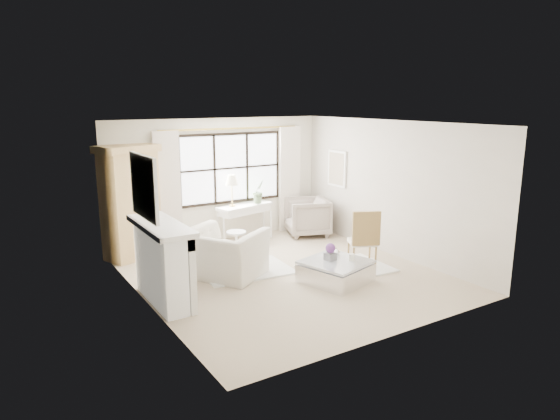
# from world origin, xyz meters

# --- Properties ---
(floor) EXTENTS (5.50, 5.50, 0.00)m
(floor) POSITION_xyz_m (0.00, 0.00, 0.00)
(floor) COLOR #C6B093
(floor) RESTS_ON ground
(ceiling) EXTENTS (5.50, 5.50, 0.00)m
(ceiling) POSITION_xyz_m (0.00, 0.00, 2.70)
(ceiling) COLOR silver
(ceiling) RESTS_ON ground
(wall_back) EXTENTS (5.00, 0.00, 5.00)m
(wall_back) POSITION_xyz_m (0.00, 2.75, 1.35)
(wall_back) COLOR white
(wall_back) RESTS_ON ground
(wall_front) EXTENTS (5.00, 0.00, 5.00)m
(wall_front) POSITION_xyz_m (0.00, -2.75, 1.35)
(wall_front) COLOR beige
(wall_front) RESTS_ON ground
(wall_left) EXTENTS (0.00, 5.50, 5.50)m
(wall_left) POSITION_xyz_m (-2.50, 0.00, 1.35)
(wall_left) COLOR silver
(wall_left) RESTS_ON ground
(wall_right) EXTENTS (0.00, 5.50, 5.50)m
(wall_right) POSITION_xyz_m (2.50, 0.00, 1.35)
(wall_right) COLOR beige
(wall_right) RESTS_ON ground
(window_pane) EXTENTS (2.40, 0.02, 1.50)m
(window_pane) POSITION_xyz_m (0.30, 2.73, 1.60)
(window_pane) COLOR white
(window_pane) RESTS_ON wall_back
(window_frame) EXTENTS (2.50, 0.04, 1.50)m
(window_frame) POSITION_xyz_m (0.30, 2.72, 1.60)
(window_frame) COLOR black
(window_frame) RESTS_ON wall_back
(curtain_rod) EXTENTS (3.30, 0.04, 0.04)m
(curtain_rod) POSITION_xyz_m (0.30, 2.67, 2.47)
(curtain_rod) COLOR gold
(curtain_rod) RESTS_ON wall_back
(curtain_left) EXTENTS (0.55, 0.10, 2.47)m
(curtain_left) POSITION_xyz_m (-1.20, 2.65, 1.24)
(curtain_left) COLOR beige
(curtain_left) RESTS_ON ground
(curtain_right) EXTENTS (0.55, 0.10, 2.47)m
(curtain_right) POSITION_xyz_m (1.80, 2.65, 1.24)
(curtain_right) COLOR white
(curtain_right) RESTS_ON ground
(fireplace) EXTENTS (0.58, 1.66, 1.26)m
(fireplace) POSITION_xyz_m (-2.27, 0.00, 0.65)
(fireplace) COLOR white
(fireplace) RESTS_ON ground
(mirror_frame) EXTENTS (0.05, 1.15, 0.95)m
(mirror_frame) POSITION_xyz_m (-2.47, 0.00, 1.84)
(mirror_frame) COLOR silver
(mirror_frame) RESTS_ON wall_left
(mirror_glass) EXTENTS (0.02, 1.00, 0.80)m
(mirror_glass) POSITION_xyz_m (-2.44, 0.00, 1.84)
(mirror_glass) COLOR silver
(mirror_glass) RESTS_ON wall_left
(art_frame) EXTENTS (0.04, 0.62, 0.82)m
(art_frame) POSITION_xyz_m (2.47, 1.70, 1.55)
(art_frame) COLOR white
(art_frame) RESTS_ON wall_right
(art_canvas) EXTENTS (0.01, 0.52, 0.72)m
(art_canvas) POSITION_xyz_m (2.45, 1.70, 1.55)
(art_canvas) COLOR #C2B196
(art_canvas) RESTS_ON wall_right
(mantel_lamp) EXTENTS (0.22, 0.22, 0.51)m
(mantel_lamp) POSITION_xyz_m (-2.21, 0.63, 1.65)
(mantel_lamp) COLOR black
(mantel_lamp) RESTS_ON fireplace
(armoire) EXTENTS (1.29, 1.04, 2.24)m
(armoire) POSITION_xyz_m (-2.03, 2.48, 1.14)
(armoire) COLOR tan
(armoire) RESTS_ON floor
(console_table) EXTENTS (1.37, 0.74, 0.80)m
(console_table) POSITION_xyz_m (0.48, 2.45, 0.40)
(console_table) COLOR white
(console_table) RESTS_ON floor
(console_lamp) EXTENTS (0.28, 0.28, 0.69)m
(console_lamp) POSITION_xyz_m (0.18, 2.46, 1.36)
(console_lamp) COLOR #B18F3D
(console_lamp) RESTS_ON console_table
(orchid_plant) EXTENTS (0.35, 0.32, 0.53)m
(orchid_plant) POSITION_xyz_m (0.84, 2.45, 1.06)
(orchid_plant) COLOR #57704A
(orchid_plant) RESTS_ON console_table
(side_table) EXTENTS (0.40, 0.40, 0.51)m
(side_table) POSITION_xyz_m (-0.23, 1.48, 0.33)
(side_table) COLOR silver
(side_table) RESTS_ON floor
(rug_left) EXTENTS (1.70, 1.27, 0.03)m
(rug_left) POSITION_xyz_m (-0.51, 0.57, 0.01)
(rug_left) COLOR silver
(rug_left) RESTS_ON floor
(rug_right) EXTENTS (1.65, 1.28, 0.03)m
(rug_right) POSITION_xyz_m (1.12, -0.33, 0.01)
(rug_right) COLOR white
(rug_right) RESTS_ON floor
(club_armchair) EXTENTS (1.66, 1.72, 0.85)m
(club_armchair) POSITION_xyz_m (-0.97, 0.52, 0.43)
(club_armchair) COLOR silver
(club_armchair) RESTS_ON floor
(wingback_chair) EXTENTS (1.22, 1.20, 0.86)m
(wingback_chair) POSITION_xyz_m (1.89, 2.03, 0.43)
(wingback_chair) COLOR #A4958A
(wingback_chair) RESTS_ON floor
(french_chair) EXTENTS (0.64, 0.64, 1.08)m
(french_chair) POSITION_xyz_m (1.51, -0.33, 0.31)
(french_chair) COLOR #A17D43
(french_chair) RESTS_ON floor
(coffee_table) EXTENTS (1.23, 1.23, 0.38)m
(coffee_table) POSITION_xyz_m (0.56, -0.74, 0.18)
(coffee_table) COLOR white
(coffee_table) RESTS_ON floor
(planter_box) EXTENTS (0.19, 0.19, 0.13)m
(planter_box) POSITION_xyz_m (0.50, -0.66, 0.44)
(planter_box) COLOR slate
(planter_box) RESTS_ON coffee_table
(planter_flowers) EXTENTS (0.17, 0.17, 0.17)m
(planter_flowers) POSITION_xyz_m (0.50, -0.66, 0.59)
(planter_flowers) COLOR #65327D
(planter_flowers) RESTS_ON planter_box
(pillar_candle) EXTENTS (0.10, 0.10, 0.12)m
(pillar_candle) POSITION_xyz_m (0.79, -0.88, 0.44)
(pillar_candle) COLOR white
(pillar_candle) RESTS_ON coffee_table
(coffee_vase) EXTENTS (0.16, 0.16, 0.13)m
(coffee_vase) POSITION_xyz_m (0.76, -0.50, 0.45)
(coffee_vase) COLOR silver
(coffee_vase) RESTS_ON coffee_table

